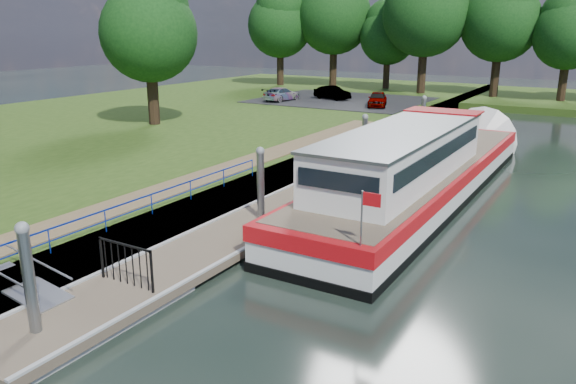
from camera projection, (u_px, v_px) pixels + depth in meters
The scene contains 16 objects.
ground at pixel (58, 337), 12.90m from camera, with size 160.00×160.00×0.00m, color black.
riverbank at pixel (73, 139), 34.01m from camera, with size 32.00×90.00×0.78m, color #274112.
bank_edge at pixel (292, 171), 26.41m from camera, with size 1.10×90.00×0.78m, color #473D2D.
footpath at pixel (158, 192), 21.43m from camera, with size 1.60×40.00×0.05m, color brown.
carpark at pixel (341, 100), 49.42m from camera, with size 14.00×12.00×0.06m, color black.
blue_fence at pixel (78, 225), 16.36m from camera, with size 0.04×18.04×0.72m.
pontoon at pixel (320, 193), 23.57m from camera, with size 2.50×30.00×0.56m.
mooring_piles at pixel (321, 168), 23.26m from camera, with size 0.30×27.30×3.55m.
gangway at pixel (23, 286), 14.04m from camera, with size 2.58×1.00×0.92m.
gate_panel at pixel (125, 258), 14.39m from camera, with size 1.85×0.05×1.15m.
barge at pixel (424, 170), 23.67m from camera, with size 4.36×21.15×4.78m.
horizon_trees at pixel (486, 16), 51.62m from camera, with size 54.38×10.03×12.87m.
bank_tree_a at pixel (149, 26), 35.37m from camera, with size 6.12×6.12×9.72m.
car_a at pixel (377, 99), 44.85m from camera, with size 1.41×3.51×1.20m, color #999999.
car_b at pixel (332, 93), 49.50m from camera, with size 1.22×3.49×1.15m, color #999999.
car_c at pixel (282, 94), 48.58m from camera, with size 1.59×3.91×1.13m, color #999999.
Camera 1 is at (10.42, -7.12, 6.80)m, focal length 35.00 mm.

